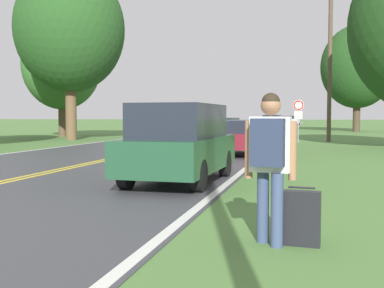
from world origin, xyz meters
name	(u,v)px	position (x,y,z in m)	size (l,w,h in m)	color
hitchhiker_person	(270,153)	(6.25, 3.10, 1.08)	(0.60, 0.45, 1.76)	#38476B
suitcase	(301,218)	(6.60, 3.19, 0.32)	(0.45, 0.20, 0.68)	black
traffic_sign	(298,111)	(6.03, 25.36, 1.80)	(0.60, 0.10, 2.40)	gray
utility_pole_midground	(330,56)	(7.74, 26.67, 4.93)	(1.80, 0.24, 9.54)	brown
tree_mid_treeline	(358,67)	(10.99, 46.19, 6.17)	(6.89, 6.89, 10.15)	#473828
tree_right_cluster	(70,29)	(-7.77, 24.84, 6.82)	(6.72, 6.72, 10.71)	brown
tree_far_back	(62,65)	(-10.69, 29.04, 5.17)	(5.60, 5.60, 8.40)	brown
car_dark_green_van_nearest	(180,142)	(3.86, 7.97, 0.91)	(1.85, 4.13, 1.76)	black
car_maroon_hatchback_approaching	(245,136)	(4.26, 15.87, 0.74)	(1.93, 3.90, 1.33)	black
car_dark_blue_hatchback_mid_near	(223,128)	(1.41, 27.05, 0.75)	(1.99, 3.66, 1.38)	black
car_dark_grey_hatchback_mid_far	(272,122)	(2.82, 48.29, 0.84)	(2.06, 3.56, 1.60)	black
car_silver_sedan_receding	(294,120)	(4.03, 79.97, 0.80)	(1.94, 4.51, 1.53)	black
car_red_hatchback_distant	(284,120)	(2.03, 87.37, 0.82)	(2.02, 4.34, 1.51)	black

